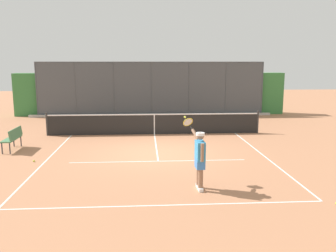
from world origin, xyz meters
TOP-DOWN VIEW (x-y plane):
  - ground_plane at (0.00, 0.00)m, footprint 60.00×60.00m
  - court_line_markings at (0.00, 1.36)m, footprint 7.72×8.47m
  - fence_backdrop at (-0.00, -10.06)m, footprint 17.03×1.37m
  - tennis_net at (0.00, -3.60)m, footprint 9.92×0.09m
  - tennis_player at (-0.98, 3.80)m, footprint 0.52×1.31m
  - tennis_ball_by_sideline at (4.20, 0.85)m, footprint 0.07×0.07m
  - courtside_bench at (5.47, -0.90)m, footprint 0.40×1.30m

SIDE VIEW (x-z plane):
  - ground_plane at x=0.00m, z-range 0.00..0.00m
  - court_line_markings at x=0.00m, z-range 0.00..0.01m
  - tennis_ball_by_sideline at x=4.20m, z-range 0.00..0.07m
  - tennis_net at x=0.00m, z-range -0.04..1.03m
  - courtside_bench at x=5.47m, z-range 0.09..0.93m
  - tennis_player at x=-0.98m, z-range -0.03..1.80m
  - fence_backdrop at x=0.00m, z-range -0.36..3.00m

